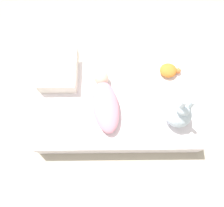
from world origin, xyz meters
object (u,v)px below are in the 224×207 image
(swaddled_baby, at_px, (105,102))
(bunny_plush, at_px, (179,114))
(pillow, at_px, (59,70))
(turtle_plush, at_px, (169,70))

(swaddled_baby, height_order, bunny_plush, bunny_plush)
(pillow, distance_m, turtle_plush, 0.96)
(swaddled_baby, distance_m, turtle_plush, 0.63)
(pillow, bearing_deg, swaddled_baby, -36.74)
(bunny_plush, height_order, turtle_plush, bunny_plush)
(pillow, height_order, turtle_plush, pillow)
(swaddled_baby, bearing_deg, bunny_plush, -110.79)
(pillow, bearing_deg, turtle_plush, -0.01)
(swaddled_baby, distance_m, bunny_plush, 0.59)
(swaddled_baby, distance_m, pillow, 0.50)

